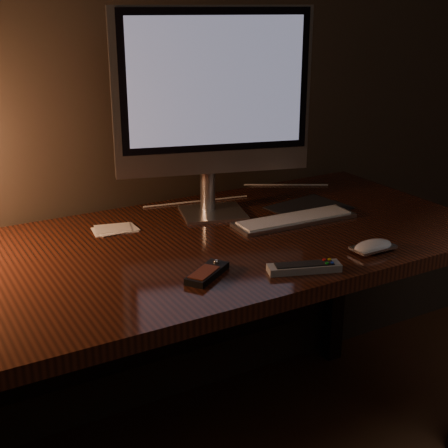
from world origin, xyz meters
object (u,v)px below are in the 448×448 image
monitor (213,96)px  keyboard (295,219)px  media_remote (207,273)px  mouse (373,248)px  tv_remote (304,267)px  desk (189,276)px

monitor → keyboard: (0.17, -0.17, -0.34)m
monitor → media_remote: 0.56m
mouse → tv_remote: bearing=-177.5°
media_remote → tv_remote: bearing=-56.1°
monitor → keyboard: bearing=-28.5°
desk → media_remote: size_ratio=11.64×
keyboard → media_remote: media_remote is taller
monitor → media_remote: monitor is taller
desk → monitor: size_ratio=2.71×
media_remote → tv_remote: media_remote is taller
monitor → tv_remote: size_ratio=3.32×
monitor → tv_remote: 0.58m
keyboard → media_remote: bearing=-149.7°
desk → monitor: 0.51m
desk → monitor: (0.14, 0.11, 0.48)m
tv_remote → mouse: bearing=22.6°
monitor → mouse: size_ratio=5.25×
keyboard → mouse: bearing=-80.2°
monitor → keyboard: 0.42m
mouse → tv_remote: (-0.22, -0.01, -0.00)m
mouse → tv_remote: size_ratio=0.63×
mouse → desk: bearing=134.3°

